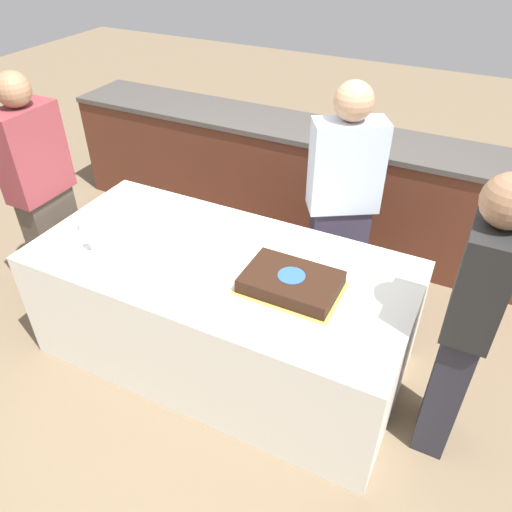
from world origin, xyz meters
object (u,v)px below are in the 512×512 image
object	(u,v)px
wine_glass	(89,236)
person_seated_right	(468,323)
cake	(291,282)
plate_stack	(95,222)
person_seated_left	(43,195)
person_cutting_cake	(342,205)

from	to	relation	value
wine_glass	person_seated_right	bearing A→B (deg)	7.27
cake	person_seated_right	xyz separation A→B (m)	(0.84, 0.05, 0.04)
wine_glass	plate_stack	bearing A→B (deg)	127.61
person_seated_right	person_seated_left	bearing A→B (deg)	-90.00
person_seated_right	plate_stack	bearing A→B (deg)	-88.93
wine_glass	person_seated_right	world-z (taller)	person_seated_right
plate_stack	wine_glass	bearing A→B (deg)	-52.39
cake	person_cutting_cake	distance (m)	0.78
plate_stack	person_cutting_cake	bearing A→B (deg)	30.91
plate_stack	wine_glass	world-z (taller)	wine_glass
wine_glass	person_cutting_cake	size ratio (longest dim) A/B	0.10
person_seated_right	wine_glass	bearing A→B (deg)	-82.73
cake	person_seated_left	bearing A→B (deg)	178.41
wine_glass	person_cutting_cake	distance (m)	1.50
plate_stack	wine_glass	size ratio (longest dim) A/B	1.22
plate_stack	cake	bearing A→B (deg)	-0.38
person_cutting_cake	person_seated_left	bearing A→B (deg)	-8.42
cake	person_seated_left	world-z (taller)	person_seated_left
plate_stack	person_cutting_cake	size ratio (longest dim) A/B	0.12
plate_stack	person_seated_left	bearing A→B (deg)	174.88
cake	plate_stack	world-z (taller)	cake
wine_glass	person_seated_right	distance (m)	1.99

